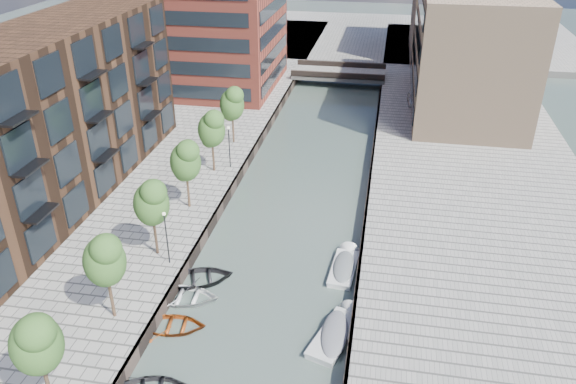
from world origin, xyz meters
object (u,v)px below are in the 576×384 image
(motorboat_1, at_px, (338,331))
(motorboat_4, at_px, (345,265))
(bridge, at_px, (339,73))
(tree_1, at_px, (36,341))
(tree_5, at_px, (211,128))
(car, at_px, (415,99))
(sloop_2, at_px, (173,328))
(tree_6, at_px, (232,103))
(sloop_3, at_px, (184,300))
(tree_3, at_px, (151,201))
(tree_4, at_px, (185,159))
(tree_2, at_px, (104,258))
(sloop_4, at_px, (198,282))

(motorboat_1, distance_m, motorboat_4, 7.05)
(bridge, relative_size, tree_1, 2.18)
(tree_5, relative_size, car, 1.48)
(sloop_2, bearing_deg, tree_6, -0.79)
(sloop_2, distance_m, sloop_3, 2.80)
(bridge, xyz_separation_m, sloop_3, (-5.30, -50.61, -1.39))
(bridge, distance_m, tree_3, 47.92)
(bridge, relative_size, motorboat_1, 2.36)
(tree_3, bearing_deg, sloop_3, -48.47)
(tree_1, relative_size, tree_3, 1.00)
(bridge, height_order, sloop_2, bridge)
(tree_4, distance_m, motorboat_4, 15.27)
(bridge, height_order, motorboat_4, bridge)
(tree_2, height_order, tree_6, same)
(tree_5, bearing_deg, tree_2, -90.00)
(sloop_2, height_order, sloop_4, sloop_4)
(tree_3, xyz_separation_m, car, (18.88, 36.57, -3.62))
(tree_2, distance_m, tree_4, 14.00)
(sloop_3, bearing_deg, motorboat_4, -66.32)
(tree_5, distance_m, car, 29.65)
(tree_3, xyz_separation_m, tree_6, (0.00, 21.00, 0.00))
(tree_1, xyz_separation_m, tree_4, (0.00, 21.00, 0.00))
(tree_1, bearing_deg, car, 69.53)
(tree_1, distance_m, tree_5, 28.00)
(tree_1, relative_size, tree_2, 1.00)
(bridge, xyz_separation_m, tree_2, (-8.50, -54.00, 3.92))
(tree_6, relative_size, car, 1.48)
(sloop_2, bearing_deg, tree_1, 147.27)
(tree_6, height_order, sloop_4, tree_6)
(tree_5, bearing_deg, sloop_4, -77.19)
(sloop_3, bearing_deg, sloop_2, -178.99)
(tree_2, distance_m, sloop_4, 8.41)
(bridge, bearing_deg, sloop_4, -95.86)
(sloop_4, bearing_deg, tree_1, 141.24)
(sloop_4, bearing_deg, motorboat_1, -132.10)
(tree_3, xyz_separation_m, motorboat_4, (13.50, 2.01, -5.11))
(sloop_3, relative_size, motorboat_1, 0.88)
(tree_2, height_order, motorboat_1, tree_2)
(sloop_2, relative_size, sloop_3, 0.87)
(tree_1, xyz_separation_m, tree_6, (0.00, 35.00, 0.00))
(tree_2, xyz_separation_m, sloop_3, (3.20, 3.39, -5.31))
(tree_3, relative_size, tree_6, 1.00)
(motorboat_1, bearing_deg, tree_2, -171.87)
(motorboat_4, bearing_deg, tree_2, -146.28)
(tree_6, bearing_deg, motorboat_4, -54.58)
(bridge, height_order, car, car)
(tree_5, distance_m, motorboat_4, 18.77)
(tree_5, height_order, sloop_3, tree_5)
(motorboat_4, bearing_deg, tree_1, -130.14)
(bridge, xyz_separation_m, tree_5, (-8.50, -33.00, 3.92))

